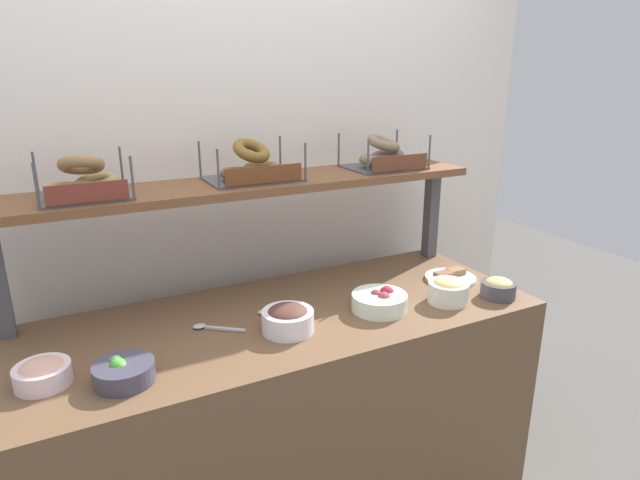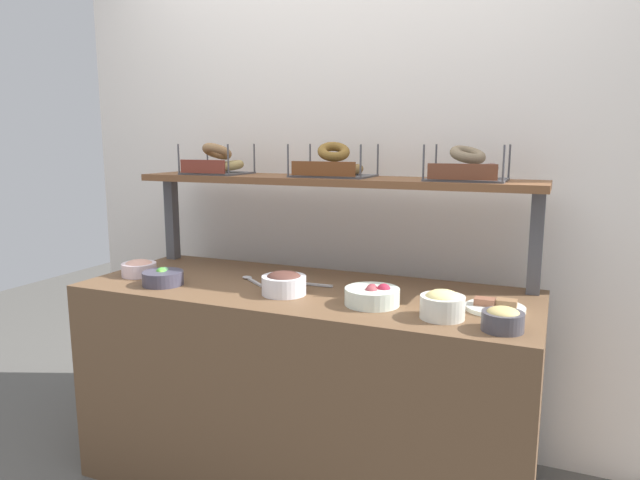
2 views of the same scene
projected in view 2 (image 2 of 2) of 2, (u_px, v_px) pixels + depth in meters
The scene contains 18 objects.
ground_plane at pixel (305, 480), 2.42m from camera, with size 8.00×8.00×0.00m, color #595651.
back_wall at pixel (352, 190), 2.71m from camera, with size 3.02×0.06×2.40m, color white.
deli_counter at pixel (305, 387), 2.34m from camera, with size 1.82×0.70×0.85m, color brown.
shelf_riser_left at pixel (172, 219), 2.81m from camera, with size 0.05×0.05×0.40m, color #4C4C51.
shelf_riser_right at pixel (536, 243), 2.15m from camera, with size 0.05×0.05×0.40m, color #4C4C51.
upper_shelf at pixel (330, 180), 2.44m from camera, with size 1.78×0.32×0.03m, color brown.
bowl_chocolate_spread at pixel (284, 283), 2.17m from camera, with size 0.17×0.17×0.09m.
bowl_veggie_mix at pixel (163, 277), 2.32m from camera, with size 0.17×0.17×0.07m.
bowl_beet_salad at pixel (373, 296), 2.03m from camera, with size 0.20×0.20×0.08m.
bowl_egg_salad at pixel (442, 304), 1.87m from camera, with size 0.15×0.15×0.10m.
bowl_lox_spread at pixel (139, 268), 2.47m from camera, with size 0.15×0.15×0.07m.
bowl_hummus at pixel (503, 319), 1.75m from camera, with size 0.13×0.13×0.08m.
serving_plate_white at pixel (495, 307), 1.97m from camera, with size 0.21×0.21×0.04m.
serving_spoon_near_plate at pixel (251, 279), 2.38m from camera, with size 0.15×0.12×0.01m.
serving_spoon_by_edge at pixel (305, 283), 2.31m from camera, with size 0.18×0.03×0.01m.
bagel_basket_everything at pixel (217, 164), 2.64m from camera, with size 0.28×0.26×0.15m.
bagel_basket_cinnamon_raisin at pixel (333, 166), 2.44m from camera, with size 0.34×0.26×0.16m.
bagel_basket_poppy at pixel (466, 168), 2.20m from camera, with size 0.30×0.24×0.14m.
Camera 2 is at (0.93, -2.00, 1.43)m, focal length 31.67 mm.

